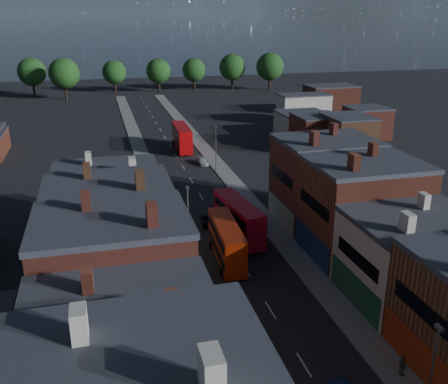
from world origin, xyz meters
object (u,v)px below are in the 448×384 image
bus_0 (227,241)px  bus_2 (182,137)px  car_3 (203,161)px  ped_3 (403,366)px  car_2 (209,220)px  bus_1 (238,218)px

bus_0 → bus_2: bus_2 is taller
car_3 → ped_3: 60.07m
car_2 → ped_3: (7.94, -32.46, 0.43)m
bus_1 → car_2: 5.94m
car_2 → car_3: bearing=85.9°
car_2 → car_3: 27.98m
bus_2 → bus_0: bearing=-92.7°
bus_2 → car_2: bearing=-93.3°
car_3 → bus_1: bearing=-95.8°
bus_1 → car_3: 32.57m
car_3 → ped_3: bearing=-89.0°
bus_0 → car_2: 10.73m
bus_0 → bus_1: bus_1 is taller
ped_3 → bus_0: bearing=13.3°
bus_1 → car_3: bearing=78.9°
bus_2 → car_2: size_ratio=2.91×
car_2 → bus_0: bearing=-85.4°
bus_0 → bus_1: (3.00, 5.67, 0.13)m
bus_0 → car_3: 38.51m
car_3 → bus_0: bearing=-99.7°
ped_3 → car_2: bearing=6.4°
bus_1 → ped_3: 28.11m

